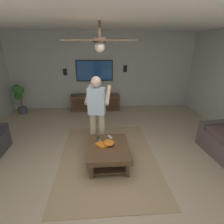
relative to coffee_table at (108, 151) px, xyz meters
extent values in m
plane|color=tan|center=(-0.26, 0.01, -0.30)|extent=(8.88, 8.88, 0.00)
cube|color=#B2B7AD|center=(3.49, 0.01, 1.02)|extent=(0.10, 6.61, 2.63)
cube|color=white|center=(-0.26, 0.01, 2.38)|extent=(7.60, 6.61, 0.10)
cube|color=#9E8460|center=(0.20, 0.00, -0.29)|extent=(2.84, 1.98, 0.01)
cube|color=#564C47|center=(0.60, -2.58, -0.01)|extent=(0.24, 0.85, 0.58)
cube|color=#513823|center=(0.00, 0.00, 0.05)|extent=(1.00, 0.80, 0.10)
cylinder|color=#513823|center=(0.42, -0.32, -0.15)|extent=(0.07, 0.07, 0.30)
cylinder|color=#513823|center=(0.42, 0.32, -0.15)|extent=(0.07, 0.07, 0.30)
cylinder|color=#513823|center=(-0.42, -0.32, -0.15)|extent=(0.07, 0.07, 0.30)
cylinder|color=#513823|center=(-0.42, 0.32, -0.15)|extent=(0.07, 0.07, 0.30)
cube|color=#452F1E|center=(0.00, 0.00, -0.20)|extent=(0.88, 0.68, 0.03)
cube|color=#513823|center=(3.16, 0.28, -0.02)|extent=(0.44, 1.70, 0.55)
cube|color=#412C1C|center=(2.94, 0.28, -0.02)|extent=(0.01, 1.56, 0.39)
cube|color=black|center=(3.40, 0.28, 1.05)|extent=(0.05, 1.27, 0.71)
cube|color=#1D4C92|center=(3.38, 0.28, 1.05)|extent=(0.01, 1.21, 0.65)
cylinder|color=#C6B793|center=(0.67, 0.11, 0.11)|extent=(0.14, 0.14, 0.82)
cylinder|color=#C6B793|center=(0.71, 0.31, 0.11)|extent=(0.14, 0.14, 0.82)
cube|color=silver|center=(0.69, 0.21, 0.81)|extent=(0.29, 0.40, 0.58)
sphere|color=beige|center=(0.69, 0.21, 1.23)|extent=(0.22, 0.22, 0.22)
cylinder|color=beige|center=(0.82, -0.04, 0.90)|extent=(0.49, 0.18, 0.37)
cylinder|color=beige|center=(0.91, 0.39, 0.90)|extent=(0.49, 0.18, 0.37)
cube|color=white|center=(1.06, 0.14, 0.80)|extent=(0.05, 0.06, 0.16)
cylinder|color=#4C4C51|center=(2.99, 2.76, -0.19)|extent=(0.26, 0.26, 0.22)
cylinder|color=brown|center=(2.99, 2.76, 0.10)|extent=(0.04, 0.04, 0.35)
sphere|color=#2D6B28|center=(3.02, 2.83, 0.30)|extent=(0.26, 0.26, 0.26)
sphere|color=#2D6B28|center=(2.93, 2.72, 0.52)|extent=(0.28, 0.28, 0.28)
sphere|color=#2D6B28|center=(2.94, 2.81, 0.56)|extent=(0.28, 0.28, 0.28)
sphere|color=#2D6B28|center=(2.93, 2.78, 0.55)|extent=(0.18, 0.18, 0.18)
ellipsoid|color=orange|center=(0.05, -0.01, 0.15)|extent=(0.22, 0.22, 0.10)
cube|color=white|center=(0.35, -0.05, 0.12)|extent=(0.15, 0.10, 0.02)
cube|color=black|center=(0.32, 0.20, 0.12)|extent=(0.15, 0.06, 0.02)
cube|color=slate|center=(0.19, 0.16, 0.12)|extent=(0.15, 0.10, 0.02)
cube|color=orange|center=(0.03, 0.13, 0.12)|extent=(0.27, 0.27, 0.04)
sphere|color=orange|center=(3.12, -0.18, 0.36)|extent=(0.22, 0.22, 0.22)
cube|color=black|center=(3.41, -0.79, 1.11)|extent=(0.06, 0.12, 0.22)
cube|color=black|center=(3.41, 1.30, 1.02)|extent=(0.06, 0.12, 0.22)
cylinder|color=#4C3828|center=(-0.01, 0.12, 2.17)|extent=(0.04, 0.04, 0.28)
cylinder|color=#4C3828|center=(-0.01, 0.12, 2.03)|extent=(0.20, 0.20, 0.08)
sphere|color=silver|center=(-0.01, 0.12, 1.93)|extent=(0.16, 0.16, 0.16)
cube|color=brown|center=(0.31, 0.14, 2.03)|extent=(0.57, 0.16, 0.02)
cube|color=brown|center=(-0.06, 0.44, 2.03)|extent=(0.20, 0.57, 0.02)
cube|color=brown|center=(-0.28, 0.30, 2.03)|extent=(0.53, 0.41, 0.02)
cube|color=brown|center=(-0.17, -0.16, 2.03)|extent=(0.38, 0.55, 0.02)
cube|color=brown|center=(0.17, -0.15, 2.03)|extent=(0.41, 0.53, 0.02)
camera|label=1|loc=(-3.09, 0.16, 2.02)|focal=29.53mm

